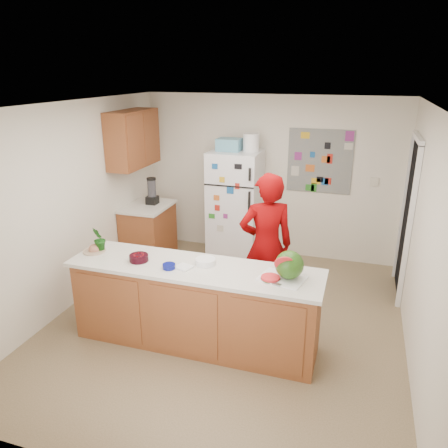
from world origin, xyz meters
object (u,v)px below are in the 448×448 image
(watermelon, at_px, (289,265))
(cherry_bowl, at_px, (139,258))
(person, at_px, (266,246))
(refrigerator, at_px, (235,206))

(watermelon, height_order, cherry_bowl, watermelon)
(watermelon, bearing_deg, person, 116.05)
(watermelon, xyz_separation_m, cherry_bowl, (-1.59, -0.06, -0.12))
(refrigerator, xyz_separation_m, person, (0.83, -1.53, 0.03))
(refrigerator, bearing_deg, watermelon, -62.48)
(refrigerator, xyz_separation_m, watermelon, (1.23, -2.37, 0.22))
(person, bearing_deg, cherry_bowl, 12.32)
(cherry_bowl, bearing_deg, refrigerator, 81.68)
(watermelon, bearing_deg, cherry_bowl, -177.74)
(watermelon, distance_m, cherry_bowl, 1.60)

